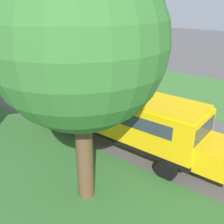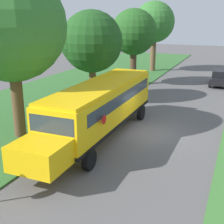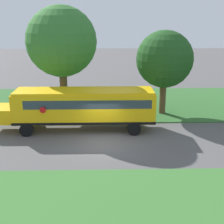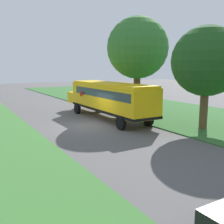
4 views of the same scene
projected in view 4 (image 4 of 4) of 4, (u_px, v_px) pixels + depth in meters
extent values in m
plane|color=#565454|center=(89.00, 126.00, 20.20)|extent=(120.00, 120.00, 0.00)
cube|color=#33662D|center=(183.00, 114.00, 25.23)|extent=(12.00, 80.00, 0.08)
cube|color=yellow|center=(110.00, 98.00, 22.34)|extent=(2.50, 10.50, 2.20)
cube|color=yellow|center=(81.00, 97.00, 27.69)|extent=(2.20, 1.90, 1.10)
cube|color=yellow|center=(110.00, 84.00, 22.15)|extent=(2.35, 10.29, 0.16)
cube|color=black|center=(110.00, 109.00, 22.51)|extent=(2.54, 10.54, 0.20)
cube|color=#2D3842|center=(112.00, 93.00, 22.01)|extent=(2.53, 9.24, 0.64)
cube|color=#2D3842|center=(84.00, 88.00, 26.68)|extent=(2.25, 0.12, 0.80)
cylinder|color=red|center=(81.00, 94.00, 24.05)|extent=(0.03, 0.44, 0.44)
cylinder|color=black|center=(77.00, 108.00, 25.51)|extent=(0.30, 1.00, 1.00)
cylinder|color=black|center=(100.00, 107.00, 26.77)|extent=(0.30, 1.00, 1.00)
cylinder|color=black|center=(121.00, 123.00, 18.84)|extent=(0.30, 1.00, 1.00)
cylinder|color=black|center=(148.00, 120.00, 20.09)|extent=(0.30, 1.00, 1.00)
cylinder|color=brown|center=(137.00, 92.00, 26.28)|extent=(0.67, 0.67, 4.09)
sphere|color=#33702D|center=(138.00, 48.00, 25.56)|extent=(6.00, 6.00, 6.00)
sphere|color=#33702D|center=(132.00, 41.00, 25.11)|extent=(3.72, 3.72, 3.72)
cylinder|color=brown|center=(204.00, 109.00, 18.71)|extent=(0.57, 0.57, 3.05)
sphere|color=#1E4C1C|center=(207.00, 61.00, 18.15)|extent=(4.88, 4.88, 4.88)
sphere|color=#1E4C1C|center=(206.00, 61.00, 18.84)|extent=(3.64, 3.64, 3.64)
cylinder|color=gray|center=(87.00, 96.00, 31.01)|extent=(0.08, 0.08, 2.10)
cylinder|color=red|center=(86.00, 85.00, 30.78)|extent=(0.03, 0.68, 0.68)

